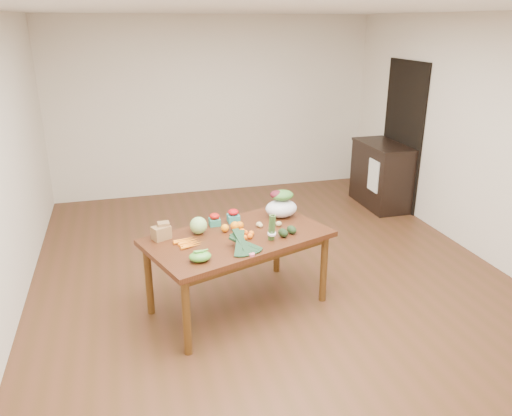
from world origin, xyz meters
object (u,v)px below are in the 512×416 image
object	(u,v)px
kale_bunch	(245,243)
paper_bag	(161,231)
dining_table	(238,272)
cabinet	(381,175)
salad_bag	(281,205)
cabbage	(199,225)
asparagus_bundle	(272,227)
mandarin_cluster	(243,233)

from	to	relation	value
kale_bunch	paper_bag	bearing A→B (deg)	126.18
dining_table	cabinet	world-z (taller)	cabinet
dining_table	cabinet	size ratio (longest dim) A/B	1.62
salad_bag	cabbage	bearing A→B (deg)	-167.26
paper_bag	cabbage	size ratio (longest dim) A/B	1.29
paper_bag	salad_bag	bearing A→B (deg)	10.74
paper_bag	salad_bag	xyz separation A→B (m)	(1.21, 0.23, 0.05)
paper_bag	asparagus_bundle	bearing A→B (deg)	-17.30
dining_table	asparagus_bundle	size ratio (longest dim) A/B	6.59
cabbage	asparagus_bundle	size ratio (longest dim) A/B	0.64
dining_table	asparagus_bundle	xyz separation A→B (m)	(0.27, -0.19, 0.50)
paper_bag	mandarin_cluster	world-z (taller)	paper_bag
kale_bunch	mandarin_cluster	bearing A→B (deg)	60.47
paper_bag	cabinet	bearing A→B (deg)	31.89
paper_bag	mandarin_cluster	xyz separation A→B (m)	(0.72, -0.15, -0.03)
cabbage	asparagus_bundle	bearing A→B (deg)	-28.55
dining_table	mandarin_cluster	distance (m)	0.42
asparagus_bundle	salad_bag	distance (m)	0.59
mandarin_cluster	dining_table	bearing A→B (deg)	131.68
kale_bunch	salad_bag	xyz separation A→B (m)	(0.55, 0.69, 0.04)
cabbage	asparagus_bundle	xyz separation A→B (m)	(0.61, -0.33, 0.04)
paper_bag	asparagus_bundle	xyz separation A→B (m)	(0.95, -0.30, 0.05)
cabinet	asparagus_bundle	world-z (taller)	asparagus_bundle
kale_bunch	salad_bag	distance (m)	0.88
cabbage	mandarin_cluster	world-z (taller)	cabbage
cabinet	asparagus_bundle	bearing A→B (deg)	-135.35
dining_table	cabbage	bearing A→B (deg)	137.67
paper_bag	kale_bunch	distance (m)	0.81
dining_table	cabbage	xyz separation A→B (m)	(-0.34, 0.14, 0.46)
kale_bunch	salad_bag	bearing A→B (deg)	32.10
salad_bag	mandarin_cluster	bearing A→B (deg)	-142.19
dining_table	cabbage	world-z (taller)	cabbage
asparagus_bundle	cabbage	bearing A→B (deg)	132.09
paper_bag	dining_table	bearing A→B (deg)	-9.09
salad_bag	dining_table	bearing A→B (deg)	-147.42
cabbage	salad_bag	world-z (taller)	salad_bag
salad_bag	asparagus_bundle	bearing A→B (deg)	-116.34
dining_table	kale_bunch	world-z (taller)	kale_bunch
asparagus_bundle	mandarin_cluster	bearing A→B (deg)	128.69
cabbage	salad_bag	size ratio (longest dim) A/B	0.50
salad_bag	kale_bunch	bearing A→B (deg)	-128.54
salad_bag	paper_bag	bearing A→B (deg)	-169.26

